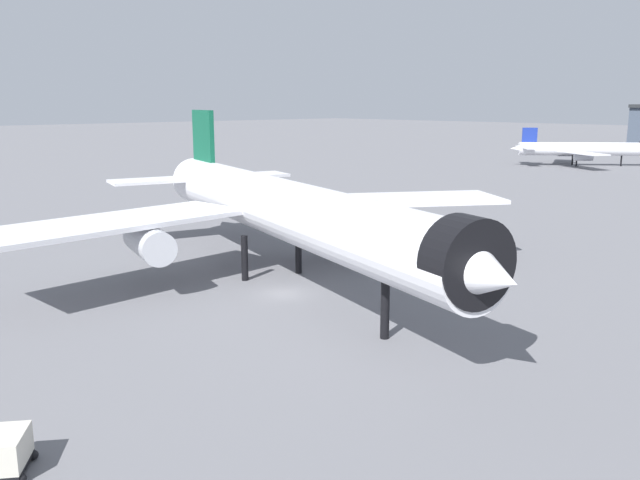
{
  "coord_description": "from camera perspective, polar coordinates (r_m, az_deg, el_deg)",
  "views": [
    {
      "loc": [
        41.27,
        -34.72,
        15.83
      ],
      "look_at": [
        4.04,
        0.39,
        5.17
      ],
      "focal_mm": 37.15,
      "sensor_mm": 36.0,
      "label": 1
    }
  ],
  "objects": [
    {
      "name": "baggage_tug_wing",
      "position": [
        90.94,
        -0.22,
        2.36
      ],
      "size": [
        2.91,
        3.57,
        1.85
      ],
      "rotation": [
        0.0,
        0.0,
        1.15
      ],
      "color": "black",
      "rests_on": "ground"
    },
    {
      "name": "baggage_cart_trailing",
      "position": [
        33.03,
        -25.3,
        -16.17
      ],
      "size": [
        2.87,
        2.77,
        1.82
      ],
      "rotation": [
        0.0,
        0.0,
        2.53
      ],
      "color": "black",
      "rests_on": "ground"
    },
    {
      "name": "airliner_far_taxiway",
      "position": [
        181.57,
        21.54,
        7.29
      ],
      "size": [
        29.47,
        28.06,
        9.59
      ],
      "rotation": [
        0.0,
        0.0,
        0.74
      ],
      "color": "white",
      "rests_on": "ground"
    },
    {
      "name": "airliner_near_gate",
      "position": [
        58.35,
        -3.37,
        2.65
      ],
      "size": [
        55.89,
        50.07,
        15.0
      ],
      "rotation": [
        0.0,
        0.0,
        -0.26
      ],
      "color": "white",
      "rests_on": "ground"
    },
    {
      "name": "ground",
      "position": [
        56.2,
        -3.13,
        -4.61
      ],
      "size": [
        900.0,
        900.0,
        0.0
      ],
      "primitive_type": "plane",
      "color": "slate"
    }
  ]
}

